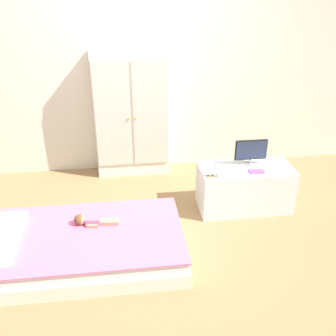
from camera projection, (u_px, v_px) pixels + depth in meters
ground_plane at (148, 239)px, 3.66m from camera, size 10.00×10.00×0.02m
back_wall at (134, 59)px, 4.44m from camera, size 6.40×0.05×2.70m
bed at (83, 246)px, 3.35m from camera, size 1.73×0.99×0.25m
doll at (88, 220)px, 3.41m from camera, size 0.39×0.14×0.10m
wardrobe at (132, 114)px, 4.54m from camera, size 0.86×0.30×1.51m
tv_stand at (244, 188)px, 4.03m from camera, size 0.95×0.44×0.47m
tv_monitor at (251, 151)px, 3.93m from camera, size 0.33×0.10×0.27m
rocking_horse_toy at (213, 171)px, 3.74m from camera, size 0.11×0.04×0.13m
book_purple at (257, 171)px, 3.85m from camera, size 0.15×0.10×0.01m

